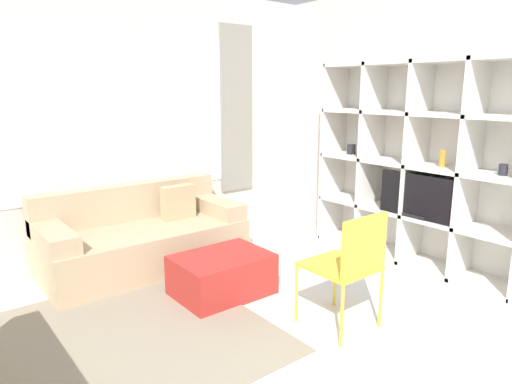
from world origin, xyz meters
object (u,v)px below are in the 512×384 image
couch_main (143,238)px  ottoman (222,275)px  shelving_unit (418,165)px  folding_chair (349,261)px

couch_main → ottoman: size_ratio=2.43×
couch_main → ottoman: couch_main is taller
couch_main → ottoman: bearing=-76.4°
shelving_unit → ottoman: shelving_unit is taller
shelving_unit → ottoman: (-1.94, 0.52, -0.79)m
shelving_unit → ottoman: 2.17m
ottoman → folding_chair: 1.15m
shelving_unit → folding_chair: bearing=-162.1°
folding_chair → ottoman: bearing=-69.8°
ottoman → shelving_unit: bearing=-15.1°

